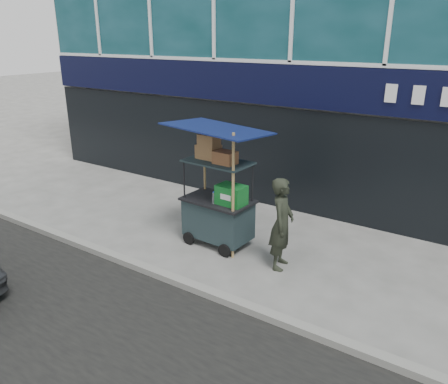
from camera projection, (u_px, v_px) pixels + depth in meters
The scene contains 4 objects.
ground at pixel (182, 278), 7.55m from camera, with size 80.00×80.00×0.00m, color #5F5F5B.
curb at pixel (174, 280), 7.37m from camera, with size 80.00×0.18×0.12m, color gray.
vendor_cart at pixel (219, 204), 8.51m from camera, with size 1.86×1.36×2.44m.
vendor_man at pixel (282, 224), 7.65m from camera, with size 0.61×0.40×1.68m, color black.
Camera 1 is at (4.27, -5.08, 3.96)m, focal length 35.00 mm.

